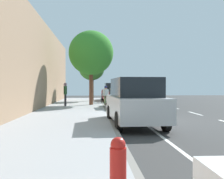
{
  "coord_description": "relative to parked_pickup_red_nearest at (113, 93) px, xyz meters",
  "views": [
    {
      "loc": [
        2.81,
        12.66,
        1.67
      ],
      "look_at": [
        1.33,
        -9.49,
        1.37
      ],
      "focal_mm": 42.93,
      "sensor_mm": 36.0,
      "label": 1
    }
  ],
  "objects": [
    {
      "name": "building_facade",
      "position": [
        5.74,
        14.83,
        2.24
      ],
      "size": [
        0.5,
        42.02,
        6.27
      ],
      "primitive_type": "cube",
      "color": "#997A5D",
      "rests_on": "ground"
    },
    {
      "name": "lane_stripe_bike_edge",
      "position": [
        -0.28,
        14.83,
        -0.9
      ],
      "size": [
        0.12,
        42.02,
        0.01
      ],
      "primitive_type": "cube",
      "color": "white",
      "rests_on": "ground"
    },
    {
      "name": "fire_hydrant",
      "position": [
        1.62,
        24.02,
        -0.31
      ],
      "size": [
        0.22,
        0.22,
        0.84
      ],
      "color": "red",
      "rests_on": "sidewalk"
    },
    {
      "name": "cyclist_with_backpack",
      "position": [
        0.94,
        4.0,
        0.12
      ],
      "size": [
        0.55,
        0.52,
        1.68
      ],
      "color": "#C6B284",
      "rests_on": "ground"
    },
    {
      "name": "street_tree_near_cyclist",
      "position": [
        2.18,
        0.48,
        2.44
      ],
      "size": [
        2.53,
        2.53,
        4.38
      ],
      "color": "#4D4125",
      "rests_on": "sidewalk"
    },
    {
      "name": "street_tree_mid_block",
      "position": [
        2.18,
        6.06,
        3.39
      ],
      "size": [
        3.56,
        3.56,
        5.91
      ],
      "color": "brown",
      "rests_on": "sidewalk"
    },
    {
      "name": "sidewalk",
      "position": [
        3.38,
        14.83,
        -0.82
      ],
      "size": [
        4.22,
        42.02,
        0.16
      ],
      "primitive_type": "cube",
      "color": "#9C9FA3",
      "rests_on": "ground"
    },
    {
      "name": "parked_pickup_red_nearest",
      "position": [
        0.0,
        0.0,
        0.0
      ],
      "size": [
        2.23,
        5.39,
        1.95
      ],
      "color": "maroon",
      "rests_on": "ground"
    },
    {
      "name": "parked_sedan_grey_second",
      "position": [
        -0.03,
        8.89,
        -0.15
      ],
      "size": [
        2.07,
        4.51,
        1.52
      ],
      "color": "slate",
      "rests_on": "ground"
    },
    {
      "name": "ground",
      "position": [
        -0.88,
        14.83,
        -0.9
      ],
      "size": [
        67.23,
        67.23,
        0.0
      ],
      "primitive_type": "plane",
      "color": "#373737"
    },
    {
      "name": "lane_stripe_centre",
      "position": [
        -4.16,
        13.82,
        -0.9
      ],
      "size": [
        0.14,
        40.0,
        0.01
      ],
      "color": "white",
      "rests_on": "ground"
    },
    {
      "name": "parked_suv_silver_mid",
      "position": [
        0.25,
        16.45,
        0.13
      ],
      "size": [
        2.14,
        4.78,
        1.99
      ],
      "color": "#B7BABF",
      "rests_on": "ground"
    },
    {
      "name": "pedestrian_on_phone",
      "position": [
        4.08,
        7.3,
        0.25
      ],
      "size": [
        0.25,
        0.62,
        1.74
      ],
      "color": "black",
      "rests_on": "sidewalk"
    },
    {
      "name": "curb_edge",
      "position": [
        1.19,
        14.83,
        -0.82
      ],
      "size": [
        0.16,
        42.02,
        0.16
      ],
      "primitive_type": "cube",
      "color": "gray",
      "rests_on": "ground"
    },
    {
      "name": "bicycle_at_curb",
      "position": [
        0.72,
        4.47,
        -0.51
      ],
      "size": [
        1.25,
        1.33,
        0.79
      ],
      "color": "black",
      "rests_on": "ground"
    }
  ]
}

